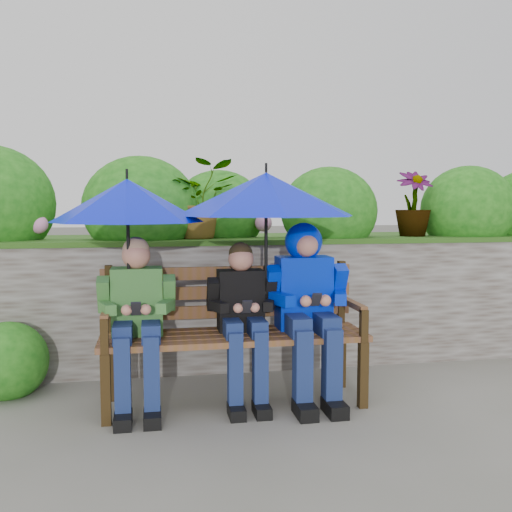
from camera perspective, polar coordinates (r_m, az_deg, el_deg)
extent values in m
plane|color=#626156|center=(4.00, 0.27, -13.82)|extent=(60.00, 60.00, 0.00)
cube|color=#534941|center=(4.59, -1.48, -4.88)|extent=(8.00, 0.40, 1.00)
cube|color=#264C17|center=(4.53, -1.50, 1.49)|extent=(8.00, 0.42, 0.04)
cube|color=#264C17|center=(5.77, -3.36, -3.01)|extent=(8.00, 2.00, 0.96)
ellipsoid|color=#185912|center=(4.61, -11.48, 4.73)|extent=(0.91, 0.73, 0.82)
ellipsoid|color=#185912|center=(4.84, -3.71, 4.40)|extent=(0.79, 0.63, 0.71)
ellipsoid|color=#185912|center=(4.82, 7.33, 4.49)|extent=(0.82, 0.66, 0.74)
ellipsoid|color=#185912|center=(5.39, 20.45, 4.38)|extent=(0.86, 0.69, 0.77)
sphere|color=pink|center=(4.64, -20.91, 2.97)|extent=(0.14, 0.14, 0.14)
sphere|color=pink|center=(4.66, 0.74, 3.32)|extent=(0.14, 0.14, 0.14)
sphere|color=pink|center=(5.33, 20.63, 3.22)|extent=(0.14, 0.14, 0.14)
imported|color=#185912|center=(4.58, -5.58, 5.66)|extent=(0.56, 0.49, 0.62)
imported|color=#185912|center=(5.07, 15.45, 5.09)|extent=(0.31, 0.31, 0.56)
sphere|color=#185912|center=(4.31, -23.58, -9.63)|extent=(0.54, 0.54, 0.54)
cube|color=#2F210E|center=(3.56, -14.79, -12.80)|extent=(0.06, 0.06, 0.43)
cube|color=#2F210E|center=(3.97, -14.33, -10.90)|extent=(0.06, 0.06, 0.43)
cube|color=#2F210E|center=(3.79, 10.65, -11.61)|extent=(0.06, 0.06, 0.43)
cube|color=#2F210E|center=(4.17, 8.50, -9.99)|extent=(0.06, 0.06, 0.43)
cube|color=brown|center=(3.55, -1.74, -8.74)|extent=(1.71, 0.10, 0.04)
cube|color=brown|center=(3.67, -2.03, -8.28)|extent=(1.71, 0.10, 0.04)
cube|color=brown|center=(3.79, -2.31, -7.85)|extent=(1.71, 0.10, 0.04)
cube|color=brown|center=(3.91, -2.57, -7.45)|extent=(1.71, 0.10, 0.04)
cube|color=#2F210E|center=(3.89, -14.46, -4.40)|extent=(0.05, 0.05, 0.48)
cube|color=brown|center=(3.66, -14.70, -5.45)|extent=(0.05, 0.44, 0.04)
cube|color=#2F210E|center=(3.47, -14.92, -7.79)|extent=(0.05, 0.05, 0.21)
cube|color=#2F210E|center=(4.10, 8.50, -3.81)|extent=(0.05, 0.05, 0.48)
cube|color=brown|center=(3.88, 9.61, -4.74)|extent=(0.05, 0.44, 0.04)
cube|color=#2F210E|center=(3.71, 10.73, -6.89)|extent=(0.05, 0.05, 0.21)
cube|color=brown|center=(3.94, -2.68, -5.52)|extent=(1.71, 0.03, 0.09)
cube|color=brown|center=(3.91, -2.69, -3.61)|extent=(1.71, 0.03, 0.09)
cube|color=brown|center=(3.90, -2.70, -1.67)|extent=(1.71, 0.03, 0.09)
cube|color=#2C5D27|center=(3.74, -11.81, -4.45)|extent=(0.32, 0.19, 0.43)
sphere|color=tan|center=(3.69, -11.90, 0.07)|extent=(0.18, 0.18, 0.18)
sphere|color=tan|center=(3.69, -11.90, 0.57)|extent=(0.17, 0.17, 0.17)
cube|color=navy|center=(3.63, -13.16, -7.36)|extent=(0.11, 0.30, 0.11)
cube|color=navy|center=(3.55, -13.19, -12.01)|extent=(0.09, 0.10, 0.52)
cube|color=black|center=(3.57, -13.15, -15.71)|extent=(0.10, 0.21, 0.08)
cube|color=navy|center=(3.62, -10.46, -7.32)|extent=(0.11, 0.30, 0.11)
cube|color=navy|center=(3.54, -10.38, -11.98)|extent=(0.09, 0.10, 0.52)
cube|color=black|center=(3.56, -10.32, -15.68)|extent=(0.10, 0.21, 0.08)
cube|color=#2C5D27|center=(3.70, -14.99, -3.74)|extent=(0.08, 0.17, 0.24)
cube|color=#2C5D27|center=(3.59, -14.66, -5.08)|extent=(0.12, 0.20, 0.07)
sphere|color=tan|center=(3.50, -12.83, -5.30)|extent=(0.07, 0.07, 0.07)
cube|color=#2C5D27|center=(3.69, -8.68, -3.65)|extent=(0.08, 0.17, 0.24)
cube|color=#2C5D27|center=(3.58, -9.06, -5.00)|extent=(0.12, 0.20, 0.07)
sphere|color=tan|center=(3.49, -10.96, -5.28)|extent=(0.07, 0.07, 0.07)
cube|color=#232227|center=(3.48, -11.90, -5.17)|extent=(0.06, 0.07, 0.09)
cube|color=black|center=(3.79, -1.56, -4.44)|extent=(0.30, 0.18, 0.41)
sphere|color=tan|center=(3.73, -1.52, -0.28)|extent=(0.17, 0.17, 0.17)
sphere|color=black|center=(3.74, -1.54, 0.18)|extent=(0.16, 0.16, 0.16)
cube|color=navy|center=(3.67, -2.44, -7.14)|extent=(0.11, 0.28, 0.11)
cube|color=navy|center=(3.60, -2.10, -11.66)|extent=(0.09, 0.10, 0.52)
cube|color=black|center=(3.62, -1.96, -15.29)|extent=(0.10, 0.19, 0.07)
cube|color=navy|center=(3.69, 0.02, -7.05)|extent=(0.11, 0.28, 0.11)
cube|color=navy|center=(3.62, 0.43, -11.53)|extent=(0.09, 0.10, 0.52)
cube|color=black|center=(3.65, 0.59, -15.14)|extent=(0.10, 0.19, 0.07)
cube|color=black|center=(3.71, -4.35, -3.83)|extent=(0.07, 0.16, 0.23)
cube|color=black|center=(3.61, -3.73, -5.06)|extent=(0.11, 0.19, 0.06)
sphere|color=tan|center=(3.55, -1.80, -5.24)|extent=(0.06, 0.06, 0.06)
cube|color=black|center=(3.77, 1.39, -3.67)|extent=(0.07, 0.16, 0.23)
cube|color=black|center=(3.67, 1.36, -4.91)|extent=(0.11, 0.19, 0.06)
sphere|color=tan|center=(3.57, -0.12, -5.18)|extent=(0.06, 0.06, 0.06)
cube|color=#232227|center=(3.55, -0.94, -5.10)|extent=(0.06, 0.07, 0.09)
cube|color=#0035C8|center=(3.87, 4.78, -3.64)|extent=(0.36, 0.21, 0.49)
sphere|color=tan|center=(3.82, 4.90, 1.28)|extent=(0.20, 0.20, 0.20)
sphere|color=#0035C8|center=(3.84, 4.78, 1.46)|extent=(0.25, 0.25, 0.25)
sphere|color=tan|center=(3.77, 5.10, 1.07)|extent=(0.15, 0.15, 0.15)
cube|color=navy|center=(3.72, 4.02, -6.81)|extent=(0.13, 0.34, 0.13)
cube|color=navy|center=(3.63, 4.68, -11.45)|extent=(0.11, 0.12, 0.53)
cube|color=black|center=(3.64, 4.92, -15.09)|extent=(0.12, 0.23, 0.08)
cube|color=navy|center=(3.77, 6.85, -6.67)|extent=(0.13, 0.34, 0.13)
cube|color=navy|center=(3.68, 7.60, -11.24)|extent=(0.11, 0.12, 0.53)
cube|color=black|center=(3.69, 7.87, -14.82)|extent=(0.12, 0.23, 0.08)
cube|color=#0035C8|center=(3.76, 1.65, -2.91)|extent=(0.08, 0.19, 0.27)
cube|color=#0035C8|center=(3.64, 2.59, -4.35)|extent=(0.14, 0.22, 0.07)
sphere|color=tan|center=(3.59, 5.00, -4.52)|extent=(0.07, 0.07, 0.07)
cube|color=#0035C8|center=(3.88, 8.24, -2.71)|extent=(0.08, 0.19, 0.27)
cube|color=#0035C8|center=(3.75, 8.44, -4.12)|extent=(0.14, 0.22, 0.07)
sphere|color=tan|center=(3.62, 6.94, -4.44)|extent=(0.07, 0.07, 0.07)
cube|color=#232227|center=(3.59, 6.03, -4.34)|extent=(0.06, 0.07, 0.09)
cone|color=#0011D6|center=(3.62, -12.74, 5.43)|extent=(0.95, 0.95, 0.27)
cylinder|color=black|center=(3.63, -12.79, 8.02)|extent=(0.02, 0.02, 0.06)
cylinder|color=black|center=(3.63, -12.64, 0.54)|extent=(0.02, 0.02, 0.62)
sphere|color=black|center=(3.67, -12.55, -4.28)|extent=(0.04, 0.04, 0.04)
cone|color=#0011D6|center=(3.70, 1.02, 6.20)|extent=(1.18, 1.18, 0.28)
cylinder|color=black|center=(3.70, 1.02, 8.82)|extent=(0.02, 0.02, 0.06)
cylinder|color=black|center=(3.70, 1.01, 1.23)|extent=(0.02, 0.02, 0.64)
sphere|color=black|center=(3.74, 1.00, -3.67)|extent=(0.04, 0.04, 0.04)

